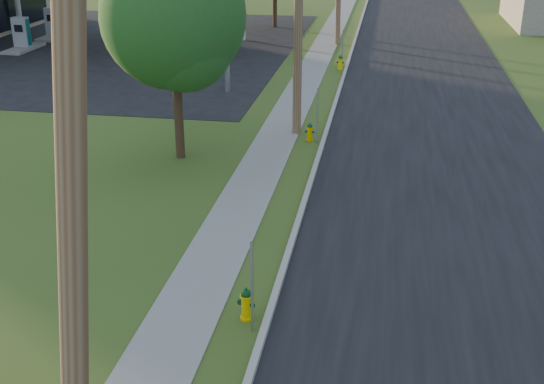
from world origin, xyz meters
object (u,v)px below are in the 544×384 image
Objects in this scene: fuel_pump_nw at (22,38)px; hydrant_mid at (310,132)px; fuel_pump_sw at (54,27)px; fuel_pump_se at (190,31)px; tree_verge at (176,23)px; hydrant_near at (246,304)px; utility_pole_near at (72,217)px; fuel_pump_ne at (171,43)px; hydrant_far at (340,63)px; car_silver at (190,38)px.

fuel_pump_nw reaches higher than hydrant_mid.
fuel_pump_se is (9.00, 0.00, 0.00)m from fuel_pump_sw.
hydrant_near is (4.05, -9.12, -4.11)m from tree_verge.
fuel_pump_se is at bearing 104.27° from utility_pole_near.
hydrant_mid is at bearing 32.24° from tree_verge.
fuel_pump_ne reaches higher than hydrant_near.
hydrant_far is (4.19, 14.24, -4.09)m from tree_verge.
hydrant_near is at bearing -72.01° from fuel_pump_se.
car_silver is at bearing 159.62° from hydrant_far.
hydrant_mid is at bearing 88.06° from utility_pole_near.
tree_verge is at bearing -74.84° from fuel_pump_se.
fuel_pump_sw is (0.00, 4.00, 0.00)m from fuel_pump_nw.
fuel_pump_se reaches higher than hydrant_far.
fuel_pump_ne is at bearing -23.96° from fuel_pump_sw.
hydrant_far reaches higher than hydrant_near.
hydrant_mid is (18.48, -17.79, -0.39)m from fuel_pump_sw.
fuel_pump_se reaches higher than car_silver.
fuel_pump_nw is 9.81m from car_silver.
hydrant_mid is (9.48, -17.79, -0.39)m from fuel_pump_se.
fuel_pump_se is at bearing 118.06° from hydrant_mid.
hydrant_mid is (18.48, -13.79, -0.39)m from fuel_pump_nw.
hydrant_far is (0.14, 23.36, 0.02)m from hydrant_near.
fuel_pump_ne is 16.74m from hydrant_mid.
tree_verge is at bearing -106.39° from hydrant_far.
hydrant_far is (18.69, -6.06, -0.35)m from fuel_pump_sw.
tree_verge reaches higher than fuel_pump_sw.
fuel_pump_se is (0.00, 4.00, 0.00)m from fuel_pump_ne.
tree_verge is (-3.40, 14.70, -0.34)m from utility_pole_near.
fuel_pump_se is 4.78× the size of hydrant_mid.
fuel_pump_sw is (-17.90, 35.00, -4.08)m from utility_pole_near.
tree_verge is at bearing -71.35° from fuel_pump_ne.
fuel_pump_nw is 22.14m from tree_verge.
fuel_pump_se is 20.16m from hydrant_mid.
fuel_pump_nw and fuel_pump_se have the same top height.
fuel_pump_ne and fuel_pump_se have the same top height.
hydrant_near is (0.65, 5.58, -4.45)m from utility_pole_near.
fuel_pump_sw is at bearing 117.09° from utility_pole_near.
car_silver is (-8.75, 15.06, 0.46)m from hydrant_mid.
fuel_pump_nw is 18.81m from hydrant_far.
fuel_pump_se is at bearing 23.96° from fuel_pump_nw.
car_silver is at bearing 105.20° from tree_verge.
fuel_pump_sw is (-9.00, 4.00, 0.00)m from fuel_pump_ne.
fuel_pump_nw is 9.00m from fuel_pump_ne.
fuel_pump_nw is 0.46× the size of tree_verge.
utility_pole_near is 1.37× the size of tree_verge.
fuel_pump_ne is at bearing 106.02° from utility_pole_near.
hydrant_mid is at bearing -61.94° from fuel_pump_se.
hydrant_near is 28.11m from car_silver.
fuel_pump_nw reaches higher than car_silver.
utility_pole_near is at bearing -73.98° from fuel_pump_ne.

